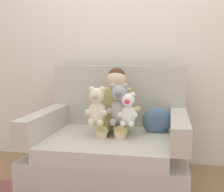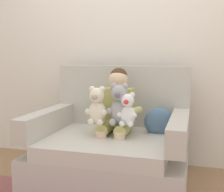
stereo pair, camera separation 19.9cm
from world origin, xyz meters
name	(u,v)px [view 1 (the left image)]	position (x,y,z in m)	size (l,w,h in m)	color
ground_plane	(110,185)	(0.00, 0.00, 0.00)	(8.00, 8.00, 0.00)	#936D4C
back_wall	(124,41)	(0.00, 0.75, 1.30)	(6.00, 0.10, 2.60)	silver
armchair	(111,149)	(0.00, 0.05, 0.32)	(1.30, 1.02, 1.05)	#BCB7AD
seated_child	(115,110)	(0.03, 0.09, 0.67)	(0.45, 0.39, 0.82)	tan
plush_white	(128,110)	(0.16, -0.06, 0.69)	(0.17, 0.14, 0.28)	white
plush_cream	(97,107)	(-0.10, -0.07, 0.71)	(0.19, 0.16, 0.32)	silver
plush_grey	(119,105)	(0.09, -0.04, 0.73)	(0.21, 0.17, 0.35)	#9E9EA3
throw_pillow	(157,121)	(0.39, 0.19, 0.56)	(0.26, 0.12, 0.26)	slate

